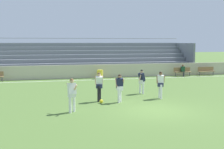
{
  "coord_description": "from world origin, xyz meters",
  "views": [
    {
      "loc": [
        -5.65,
        -13.81,
        3.45
      ],
      "look_at": [
        -1.17,
        4.59,
        1.38
      ],
      "focal_mm": 47.56,
      "sensor_mm": 36.0,
      "label": 1
    }
  ],
  "objects_px": {
    "player_dark_deep_cover": "(120,86)",
    "player_white_wide_right": "(72,92)",
    "trash_bin": "(100,74)",
    "player_white_trailing_run": "(160,83)",
    "bench_centre_sideline": "(206,70)",
    "player_dark_dropping_back": "(142,79)",
    "bleacher_stand": "(67,58)",
    "bench_near_wall_gap": "(182,71)",
    "spectator_seated": "(183,70)",
    "soccer_ball": "(101,101)",
    "player_white_challenging": "(99,84)"
  },
  "relations": [
    {
      "from": "player_dark_dropping_back",
      "to": "player_white_wide_right",
      "type": "height_order",
      "value": "player_white_wide_right"
    },
    {
      "from": "trash_bin",
      "to": "player_white_wide_right",
      "type": "xyz_separation_m",
      "value": [
        -3.98,
        -12.83,
        0.58
      ]
    },
    {
      "from": "spectator_seated",
      "to": "soccer_ball",
      "type": "xyz_separation_m",
      "value": [
        -10.68,
        -11.01,
        -0.59
      ]
    },
    {
      "from": "bench_near_wall_gap",
      "to": "player_white_challenging",
      "type": "relative_size",
      "value": 1.05
    },
    {
      "from": "player_white_challenging",
      "to": "player_white_wide_right",
      "type": "bearing_deg",
      "value": -128.26
    },
    {
      "from": "trash_bin",
      "to": "player_white_wide_right",
      "type": "relative_size",
      "value": 0.5
    },
    {
      "from": "player_dark_deep_cover",
      "to": "player_dark_dropping_back",
      "type": "height_order",
      "value": "player_dark_deep_cover"
    },
    {
      "from": "bench_near_wall_gap",
      "to": "player_white_challenging",
      "type": "height_order",
      "value": "player_white_challenging"
    },
    {
      "from": "spectator_seated",
      "to": "player_dark_dropping_back",
      "type": "relative_size",
      "value": 0.74
    },
    {
      "from": "bench_near_wall_gap",
      "to": "soccer_ball",
      "type": "bearing_deg",
      "value": -133.84
    },
    {
      "from": "player_dark_deep_cover",
      "to": "bleacher_stand",
      "type": "bearing_deg",
      "value": 95.82
    },
    {
      "from": "bench_near_wall_gap",
      "to": "trash_bin",
      "type": "relative_size",
      "value": 2.12
    },
    {
      "from": "bench_near_wall_gap",
      "to": "player_dark_dropping_back",
      "type": "bearing_deg",
      "value": -130.5
    },
    {
      "from": "trash_bin",
      "to": "player_white_challenging",
      "type": "relative_size",
      "value": 0.5
    },
    {
      "from": "bench_near_wall_gap",
      "to": "player_dark_deep_cover",
      "type": "distance_m",
      "value": 14.71
    },
    {
      "from": "player_white_challenging",
      "to": "player_white_trailing_run",
      "type": "relative_size",
      "value": 1.03
    },
    {
      "from": "trash_bin",
      "to": "player_white_trailing_run",
      "type": "distance_m",
      "value": 10.66
    },
    {
      "from": "soccer_ball",
      "to": "player_dark_deep_cover",
      "type": "bearing_deg",
      "value": -0.52
    },
    {
      "from": "player_white_challenging",
      "to": "trash_bin",
      "type": "bearing_deg",
      "value": 78.39
    },
    {
      "from": "bench_centre_sideline",
      "to": "spectator_seated",
      "type": "relative_size",
      "value": 1.49
    },
    {
      "from": "bleacher_stand",
      "to": "bench_centre_sideline",
      "type": "bearing_deg",
      "value": -17.26
    },
    {
      "from": "bench_near_wall_gap",
      "to": "soccer_ball",
      "type": "relative_size",
      "value": 8.18
    },
    {
      "from": "player_white_trailing_run",
      "to": "soccer_ball",
      "type": "xyz_separation_m",
      "value": [
        -3.81,
        -0.53,
        -0.88
      ]
    },
    {
      "from": "soccer_ball",
      "to": "player_white_challenging",
      "type": "bearing_deg",
      "value": 91.73
    },
    {
      "from": "trash_bin",
      "to": "soccer_ball",
      "type": "height_order",
      "value": "trash_bin"
    },
    {
      "from": "bench_centre_sideline",
      "to": "player_dark_deep_cover",
      "type": "relative_size",
      "value": 1.11
    },
    {
      "from": "soccer_ball",
      "to": "player_white_trailing_run",
      "type": "bearing_deg",
      "value": 7.92
    },
    {
      "from": "bench_centre_sideline",
      "to": "soccer_ball",
      "type": "relative_size",
      "value": 8.18
    },
    {
      "from": "bench_near_wall_gap",
      "to": "player_dark_dropping_back",
      "type": "xyz_separation_m",
      "value": [
        -7.42,
        -8.68,
        0.42
      ]
    },
    {
      "from": "player_white_challenging",
      "to": "bench_near_wall_gap",
      "type": "bearing_deg",
      "value": 44.74
    },
    {
      "from": "bleacher_stand",
      "to": "bench_near_wall_gap",
      "type": "bearing_deg",
      "value": -21.07
    },
    {
      "from": "bench_centre_sideline",
      "to": "spectator_seated",
      "type": "bearing_deg",
      "value": -177.52
    },
    {
      "from": "player_dark_dropping_back",
      "to": "player_white_wide_right",
      "type": "distance_m",
      "value": 6.63
    },
    {
      "from": "bench_near_wall_gap",
      "to": "player_white_trailing_run",
      "type": "distance_m",
      "value": 12.64
    },
    {
      "from": "trash_bin",
      "to": "spectator_seated",
      "type": "bearing_deg",
      "value": -0.22
    },
    {
      "from": "player_dark_deep_cover",
      "to": "player_white_wide_right",
      "type": "xyz_separation_m",
      "value": [
        -2.91,
        -1.78,
        0.04
      ]
    },
    {
      "from": "trash_bin",
      "to": "player_white_wide_right",
      "type": "height_order",
      "value": "player_white_wide_right"
    },
    {
      "from": "player_dark_deep_cover",
      "to": "player_white_trailing_run",
      "type": "relative_size",
      "value": 0.98
    },
    {
      "from": "player_white_trailing_run",
      "to": "soccer_ball",
      "type": "distance_m",
      "value": 3.95
    },
    {
      "from": "trash_bin",
      "to": "player_dark_dropping_back",
      "type": "xyz_separation_m",
      "value": [
        1.12,
        -8.6,
        0.54
      ]
    },
    {
      "from": "spectator_seated",
      "to": "player_dark_deep_cover",
      "type": "relative_size",
      "value": 0.74
    },
    {
      "from": "player_dark_dropping_back",
      "to": "player_white_trailing_run",
      "type": "distance_m",
      "value": 1.99
    },
    {
      "from": "player_dark_deep_cover",
      "to": "player_white_wide_right",
      "type": "bearing_deg",
      "value": -148.54
    },
    {
      "from": "player_white_challenging",
      "to": "player_dark_dropping_back",
      "type": "height_order",
      "value": "player_white_challenging"
    },
    {
      "from": "trash_bin",
      "to": "player_dark_deep_cover",
      "type": "xyz_separation_m",
      "value": [
        -1.07,
        -11.05,
        0.54
      ]
    },
    {
      "from": "bench_near_wall_gap",
      "to": "player_white_trailing_run",
      "type": "height_order",
      "value": "player_white_trailing_run"
    },
    {
      "from": "player_white_trailing_run",
      "to": "bench_centre_sideline",
      "type": "bearing_deg",
      "value": 47.94
    },
    {
      "from": "trash_bin",
      "to": "player_white_challenging",
      "type": "xyz_separation_m",
      "value": [
        -2.16,
        -10.52,
        0.6
      ]
    },
    {
      "from": "bleacher_stand",
      "to": "trash_bin",
      "type": "distance_m",
      "value": 5.3
    },
    {
      "from": "player_dark_deep_cover",
      "to": "soccer_ball",
      "type": "distance_m",
      "value": 1.37
    }
  ]
}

